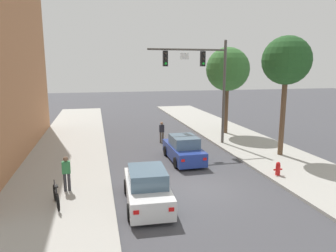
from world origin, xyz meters
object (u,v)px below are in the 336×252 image
Objects in this scene: bicycle_leaning at (56,197)px; fire_hydrant at (278,169)px; car_following_white at (147,188)px; car_lead_blue at (183,150)px; street_tree_nearest at (287,61)px; traffic_signal_mast at (204,74)px; street_tree_second at (228,70)px; pedestrian_crossing_road at (162,131)px; pedestrian_sidewalk_left_walker at (66,172)px.

fire_hydrant is at bearing 6.18° from bicycle_leaning.
car_following_white is 2.48× the size of bicycle_leaning.
car_lead_blue is 8.37m from street_tree_nearest.
car_lead_blue is at bearing -126.44° from traffic_signal_mast.
street_tree_second is (1.68, 10.55, 5.05)m from fire_hydrant.
pedestrian_crossing_road is (-2.76, 1.57, -4.39)m from traffic_signal_mast.
bicycle_leaning is at bearing -137.03° from street_tree_second.
bicycle_leaning is (-0.30, -1.50, -0.52)m from pedestrian_sidewalk_left_walker.
traffic_signal_mast reaches higher than fire_hydrant.
car_lead_blue is 5.90× the size of fire_hydrant.
car_lead_blue is 0.99× the size of car_following_white.
pedestrian_sidewalk_left_walker is 0.95× the size of bicycle_leaning.
bicycle_leaning is 10.98m from fire_hydrant.
street_tree_nearest is at bearing -84.37° from street_tree_second.
traffic_signal_mast is 11.45m from car_following_white.
pedestrian_crossing_road is (2.87, 10.42, 0.19)m from car_following_white.
traffic_signal_mast is 6.13m from car_lead_blue.
bicycle_leaning is (-6.57, -10.06, -0.37)m from pedestrian_crossing_road.
traffic_signal_mast is 1.00× the size of street_tree_nearest.
car_lead_blue is 0.59× the size of street_tree_second.
car_following_white is 2.63× the size of pedestrian_crossing_road.
bicycle_leaning reaches higher than fire_hydrant.
street_tree_second reaches higher than pedestrian_crossing_road.
street_tree_second is (12.60, 11.73, 5.01)m from bicycle_leaning.
traffic_signal_mast is 5.42m from pedestrian_crossing_road.
pedestrian_sidewalk_left_walker reaches higher than bicycle_leaning.
pedestrian_sidewalk_left_walker is 1.62m from bicycle_leaning.
traffic_signal_mast is 4.57× the size of pedestrian_crossing_road.
street_tree_nearest reaches higher than traffic_signal_mast.
car_following_white is at bearing -5.57° from bicycle_leaning.
street_tree_nearest is at bearing -44.25° from traffic_signal_mast.
street_tree_second is at bearing 42.97° from bicycle_leaning.
pedestrian_sidewalk_left_walker is (-3.40, 1.87, 0.34)m from car_following_white.
traffic_signal_mast reaches higher than bicycle_leaning.
pedestrian_crossing_road is 7.79m from street_tree_second.
car_following_white is 15.77m from street_tree_second.
traffic_signal_mast reaches higher than pedestrian_crossing_road.
bicycle_leaning is at bearing -101.32° from pedestrian_sidewalk_left_walker.
car_lead_blue reaches higher than bicycle_leaning.
fire_hydrant is 11.82m from street_tree_second.
pedestrian_sidewalk_left_walker reaches higher than fire_hydrant.
pedestrian_crossing_road is (-0.34, 4.84, 0.19)m from car_lead_blue.
street_tree_nearest is at bearing -38.92° from pedestrian_crossing_road.
fire_hydrant is 6.98m from street_tree_nearest.
pedestrian_sidewalk_left_walker reaches higher than car_following_white.
fire_hydrant is at bearing -124.64° from street_tree_nearest.
pedestrian_sidewalk_left_walker is 16.61m from street_tree_second.
pedestrian_crossing_road is 0.95× the size of bicycle_leaning.
street_tree_second is (8.90, 12.10, 4.83)m from car_following_white.
car_lead_blue is at bearing 60.05° from car_following_white.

